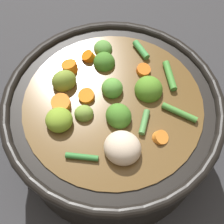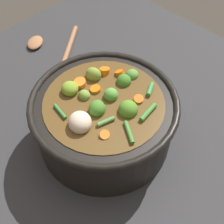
# 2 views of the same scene
# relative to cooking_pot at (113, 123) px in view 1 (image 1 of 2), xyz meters

# --- Properties ---
(ground_plane) EXTENTS (1.10, 1.10, 0.00)m
(ground_plane) POSITION_rel_cooking_pot_xyz_m (0.00, 0.00, -0.07)
(ground_plane) COLOR #2D2D30
(cooking_pot) EXTENTS (0.33, 0.33, 0.16)m
(cooking_pot) POSITION_rel_cooking_pot_xyz_m (0.00, 0.00, 0.00)
(cooking_pot) COLOR black
(cooking_pot) RESTS_ON ground_plane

